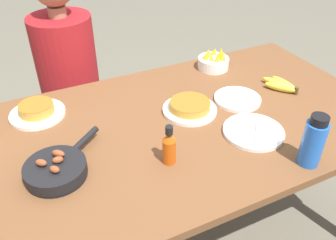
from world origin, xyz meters
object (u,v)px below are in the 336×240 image
frittata_plate_center (37,111)px  water_bottle (313,142)px  empty_plate_far_left (237,99)px  fruit_bowl_mango (214,61)px  banana_bunch (282,85)px  frittata_plate_side (190,107)px  person_figure (74,102)px  empty_plate_near_front (253,132)px  hot_sauce_bottle (169,147)px  skillet (57,169)px

frittata_plate_center → water_bottle: size_ratio=1.15×
empty_plate_far_left → water_bottle: water_bottle is taller
frittata_plate_center → fruit_bowl_mango: fruit_bowl_mango is taller
banana_bunch → frittata_plate_side: frittata_plate_side is taller
empty_plate_far_left → person_figure: 0.96m
empty_plate_near_front → water_bottle: 0.25m
person_figure → hot_sauce_bottle: bearing=-80.4°
water_bottle → person_figure: bearing=117.7°
frittata_plate_side → fruit_bowl_mango: (0.31, 0.31, 0.02)m
frittata_plate_side → water_bottle: 0.53m
banana_bunch → empty_plate_near_front: bearing=-146.0°
banana_bunch → fruit_bowl_mango: bearing=118.5°
empty_plate_far_left → skillet: bearing=-171.2°
frittata_plate_side → hot_sauce_bottle: (-0.22, -0.25, 0.05)m
skillet → frittata_plate_side: skillet is taller
person_figure → frittata_plate_side: bearing=-60.7°
banana_bunch → hot_sauce_bottle: size_ratio=1.21×
banana_bunch → frittata_plate_center: bearing=165.7°
banana_bunch → fruit_bowl_mango: (-0.18, 0.33, 0.02)m
water_bottle → hot_sauce_bottle: (-0.44, 0.22, -0.03)m
empty_plate_far_left → water_bottle: (-0.02, -0.45, 0.09)m
empty_plate_near_front → person_figure: (-0.53, 0.92, -0.24)m
water_bottle → person_figure: person_figure is taller
skillet → person_figure: bearing=35.5°
empty_plate_near_front → empty_plate_far_left: bearing=69.8°
hot_sauce_bottle → person_figure: bearing=99.6°
hot_sauce_bottle → banana_bunch: bearing=17.9°
frittata_plate_side → banana_bunch: bearing=-2.5°
frittata_plate_center → fruit_bowl_mango: size_ratio=1.43×
banana_bunch → person_figure: size_ratio=0.15×
frittata_plate_center → water_bottle: 1.10m
frittata_plate_side → empty_plate_far_left: 0.24m
frittata_plate_side → hot_sauce_bottle: bearing=-131.5°
water_bottle → frittata_plate_center: bearing=138.4°
empty_plate_near_front → hot_sauce_bottle: size_ratio=1.55×
banana_bunch → empty_plate_near_front: size_ratio=0.78×
empty_plate_near_front → empty_plate_far_left: 0.25m
banana_bunch → person_figure: bearing=141.2°
empty_plate_near_front → water_bottle: size_ratio=1.21×
hot_sauce_bottle → frittata_plate_center: bearing=126.5°
water_bottle → person_figure: 1.34m
fruit_bowl_mango → water_bottle: size_ratio=0.81×
fruit_bowl_mango → empty_plate_near_front: bearing=-105.8°
frittata_plate_center → empty_plate_far_left: size_ratio=1.10×
empty_plate_near_front → person_figure: bearing=119.9°
person_figure → skillet: bearing=-104.8°
water_bottle → hot_sauce_bottle: size_ratio=1.29×
frittata_plate_side → empty_plate_near_front: frittata_plate_side is taller
skillet → frittata_plate_side: size_ratio=1.28×
empty_plate_far_left → frittata_plate_center: bearing=161.8°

